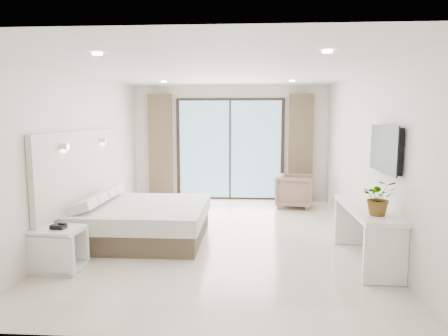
% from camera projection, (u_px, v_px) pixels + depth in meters
% --- Properties ---
extents(ground, '(6.20, 6.20, 0.00)m').
position_uv_depth(ground, '(221.00, 237.00, 6.60)').
color(ground, beige).
rests_on(ground, ground).
extents(room_shell, '(4.62, 6.22, 2.72)m').
position_uv_depth(room_shell, '(213.00, 139.00, 7.12)').
color(room_shell, silver).
rests_on(room_shell, ground).
extents(bed, '(2.03, 1.93, 0.71)m').
position_uv_depth(bed, '(141.00, 221.00, 6.46)').
color(bed, brown).
rests_on(bed, ground).
extents(nightstand, '(0.65, 0.55, 0.55)m').
position_uv_depth(nightstand, '(58.00, 249.00, 5.14)').
color(nightstand, white).
rests_on(nightstand, ground).
extents(phone, '(0.19, 0.15, 0.06)m').
position_uv_depth(phone, '(59.00, 227.00, 5.07)').
color(phone, black).
rests_on(phone, nightstand).
extents(console_desk, '(0.53, 1.69, 0.77)m').
position_uv_depth(console_desk, '(367.00, 221.00, 5.37)').
color(console_desk, white).
rests_on(console_desk, ground).
extents(plant, '(0.47, 0.50, 0.34)m').
position_uv_depth(plant, '(379.00, 201.00, 4.88)').
color(plant, '#33662D').
rests_on(plant, console_desk).
extents(armchair, '(0.82, 0.86, 0.78)m').
position_uv_depth(armchair, '(294.00, 189.00, 8.75)').
color(armchair, '#947061').
rests_on(armchair, ground).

